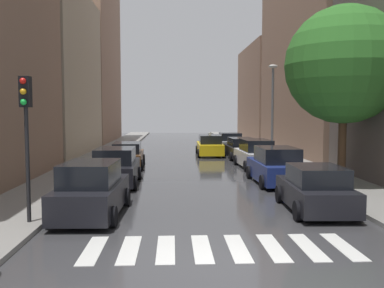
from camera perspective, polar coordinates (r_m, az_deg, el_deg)
The scene contains 20 objects.
ground_plane at distance 33.01m, azimuth -0.59°, elevation -1.59°, with size 28.00×72.00×0.04m, color #39393C.
sidewalk_left at distance 33.40m, azimuth -11.81°, elevation -1.45°, with size 3.00×72.00×0.15m, color gray.
sidewalk_right at distance 33.86m, azimuth 10.47°, elevation -1.35°, with size 3.00×72.00×0.15m, color gray.
crosswalk_stripes at distance 10.82m, azimuth 3.81°, elevation -13.98°, with size 6.75×2.20×0.01m.
building_left_mid at distance 35.28m, azimuth -19.05°, elevation 9.07°, with size 6.00×13.70×12.90m, color #B2A38C.
building_left_far at distance 49.97m, azimuth -14.29°, elevation 12.27°, with size 6.00×15.01×20.79m, color #8C6B56.
building_right_mid at distance 37.20m, azimuth 17.37°, elevation 17.55°, with size 6.00×18.15×24.03m, color #8C6B56.
building_right_far at distance 52.92m, azimuth 10.74°, elevation 6.79°, with size 6.00×14.82×11.42m, color #8C6B56.
parked_car_left_nearest at distance 14.15m, azimuth -13.50°, elevation -6.23°, with size 2.16×4.41×1.81m.
parked_car_left_second at distance 19.96m, azimuth -10.34°, elevation -3.17°, with size 2.22×4.58×1.75m.
parked_car_left_third at distance 26.11m, azimuth -8.79°, elevation -1.57°, with size 2.16×4.65×1.54m.
parked_car_right_nearest at distance 15.06m, azimuth 16.47°, elevation -6.01°, with size 2.20×4.15×1.58m.
parked_car_right_second at distance 20.34m, azimuth 11.38°, elevation -3.03°, with size 2.20×4.57×1.76m.
parked_car_right_third at distance 25.76m, azimuth 8.62°, elevation -1.45°, with size 2.15×4.67×1.76m.
parked_car_right_fourth at distance 30.97m, azimuth 6.68°, elevation -0.63°, with size 2.26×4.73×1.53m.
parked_car_right_fifth at distance 36.20m, azimuth 5.18°, elevation 0.17°, with size 2.17×4.14×1.65m.
taxi_midroad at distance 32.83m, azimuth 2.43°, elevation -0.25°, with size 2.12×4.72×1.81m.
street_tree_right at distance 20.55m, azimuth 20.04°, elevation 10.06°, with size 5.36×5.36×8.08m.
traffic_light_left_corner at distance 13.14m, azimuth -21.71°, elevation 3.52°, with size 0.30×0.42×4.30m.
lamp_post_right at distance 28.75m, azimuth 10.92°, elevation 5.25°, with size 0.60×0.28×6.44m.
Camera 1 is at (-1.17, -8.81, 3.41)m, focal length 39.12 mm.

